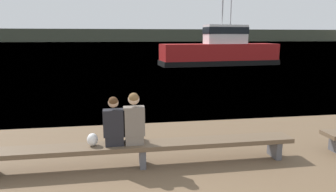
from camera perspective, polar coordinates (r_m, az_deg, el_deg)
name	(u,v)px	position (r m, az deg, el deg)	size (l,w,h in m)	color
water_surface	(119,43)	(128.77, -9.25, 9.98)	(240.00, 240.00, 0.00)	#386084
far_shoreline	(119,35)	(158.51, -9.30, 11.32)	(600.00, 12.00, 6.22)	#424738
bench_main	(142,147)	(6.15, -4.94, -9.72)	(6.37, 0.51, 0.48)	brown
person_left	(114,125)	(5.99, -10.22, -5.41)	(0.41, 0.43, 0.98)	black
person_right	(134,122)	(5.98, -6.47, -4.88)	(0.41, 0.43, 1.05)	#70665B
shopping_bag	(92,140)	(6.11, -14.19, -8.05)	(0.21, 0.21, 0.25)	white
tugboat_red	(220,52)	(28.20, 9.93, 8.21)	(11.22, 3.70, 6.16)	#A81919
moored_sailboat	(232,52)	(38.90, 12.07, 8.29)	(6.85, 2.80, 10.18)	#1E2847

